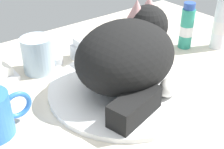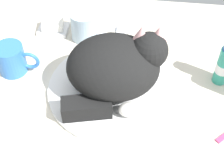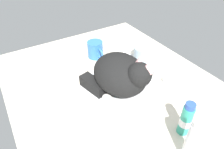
# 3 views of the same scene
# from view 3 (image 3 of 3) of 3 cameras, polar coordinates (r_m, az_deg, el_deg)

# --- Properties ---
(ground_plane) EXTENTS (1.10, 0.83, 0.03)m
(ground_plane) POSITION_cam_3_polar(r_m,az_deg,el_deg) (0.84, 2.08, -5.28)
(ground_plane) COLOR beige
(sink_basin) EXTENTS (0.34, 0.34, 0.01)m
(sink_basin) POSITION_cam_3_polar(r_m,az_deg,el_deg) (0.83, 2.11, -4.23)
(sink_basin) COLOR white
(sink_basin) RESTS_ON ground_plane
(faucet) EXTENTS (0.14, 0.10, 0.06)m
(faucet) POSITION_cam_3_polar(r_m,az_deg,el_deg) (0.91, 12.03, 0.94)
(faucet) COLOR silver
(faucet) RESTS_ON ground_plane
(cat) EXTENTS (0.26, 0.24, 0.18)m
(cat) POSITION_cam_3_polar(r_m,az_deg,el_deg) (0.77, 2.61, -0.00)
(cat) COLOR black
(cat) RESTS_ON sink_basin
(coffee_mug) EXTENTS (0.12, 0.08, 0.08)m
(coffee_mug) POSITION_cam_3_polar(r_m,az_deg,el_deg) (1.02, -4.67, 6.99)
(coffee_mug) COLOR #3372C6
(coffee_mug) RESTS_ON ground_plane
(rinse_cup) EXTENTS (0.08, 0.08, 0.09)m
(rinse_cup) POSITION_cam_3_polar(r_m,az_deg,el_deg) (0.97, 8.31, 5.30)
(rinse_cup) COLOR silver
(rinse_cup) RESTS_ON ground_plane
(soap_dish) EXTENTS (0.09, 0.06, 0.01)m
(soap_dish) POSITION_cam_3_polar(r_m,az_deg,el_deg) (1.07, 5.56, 6.34)
(soap_dish) COLOR white
(soap_dish) RESTS_ON ground_plane
(soap_bar) EXTENTS (0.07, 0.06, 0.02)m
(soap_bar) POSITION_cam_3_polar(r_m,az_deg,el_deg) (1.06, 5.61, 7.12)
(soap_bar) COLOR white
(soap_bar) RESTS_ON soap_dish
(toothpaste_bottle) EXTENTS (0.04, 0.04, 0.13)m
(toothpaste_bottle) POSITION_cam_3_polar(r_m,az_deg,el_deg) (0.69, 20.12, -11.83)
(toothpaste_bottle) COLOR teal
(toothpaste_bottle) RESTS_ON ground_plane
(mouthwash_bottle) EXTENTS (0.04, 0.04, 0.16)m
(mouthwash_bottle) POSITION_cam_3_polar(r_m,az_deg,el_deg) (0.62, 21.70, -17.34)
(mouthwash_bottle) COLOR white
(mouthwash_bottle) RESTS_ON ground_plane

